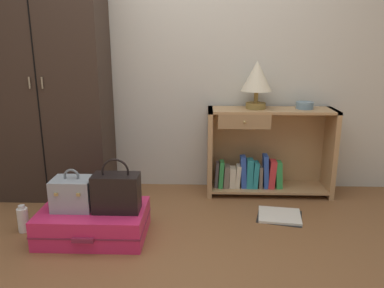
% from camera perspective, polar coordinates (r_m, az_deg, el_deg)
% --- Properties ---
extents(ground_plane, '(9.00, 9.00, 0.00)m').
position_cam_1_polar(ground_plane, '(2.36, -4.23, -18.93)').
color(ground_plane, brown).
extents(back_wall, '(6.40, 0.10, 2.60)m').
position_cam_1_polar(back_wall, '(3.45, -1.97, 14.81)').
color(back_wall, beige).
rests_on(back_wall, ground_plane).
extents(wardrobe, '(0.97, 0.47, 2.02)m').
position_cam_1_polar(wardrobe, '(3.42, -20.83, 9.00)').
color(wardrobe, '#33261E').
rests_on(wardrobe, ground_plane).
extents(bookshelf, '(1.09, 0.33, 0.77)m').
position_cam_1_polar(bookshelf, '(3.40, 10.73, -1.60)').
color(bookshelf, tan).
rests_on(bookshelf, ground_plane).
extents(table_lamp, '(0.26, 0.26, 0.40)m').
position_cam_1_polar(table_lamp, '(3.27, 9.72, 9.71)').
color(table_lamp, olive).
rests_on(table_lamp, bookshelf).
extents(bowl, '(0.15, 0.15, 0.06)m').
position_cam_1_polar(bowl, '(3.38, 16.58, 5.59)').
color(bowl, slate).
rests_on(bowl, bookshelf).
extents(suitcase_large, '(0.73, 0.50, 0.21)m').
position_cam_1_polar(suitcase_large, '(2.78, -14.54, -11.35)').
color(suitcase_large, '#DB2860').
rests_on(suitcase_large, ground_plane).
extents(train_case, '(0.27, 0.21, 0.29)m').
position_cam_1_polar(train_case, '(2.73, -17.45, -7.11)').
color(train_case, '#8E99A3').
rests_on(train_case, suitcase_large).
extents(handbag, '(0.31, 0.17, 0.37)m').
position_cam_1_polar(handbag, '(2.62, -11.29, -7.11)').
color(handbag, black).
rests_on(handbag, suitcase_large).
extents(bottle, '(0.08, 0.08, 0.20)m').
position_cam_1_polar(bottle, '(3.01, -24.06, -10.30)').
color(bottle, white).
rests_on(bottle, ground_plane).
extents(open_book_on_floor, '(0.40, 0.36, 0.02)m').
position_cam_1_polar(open_book_on_floor, '(3.08, 13.02, -10.47)').
color(open_book_on_floor, white).
rests_on(open_book_on_floor, ground_plane).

